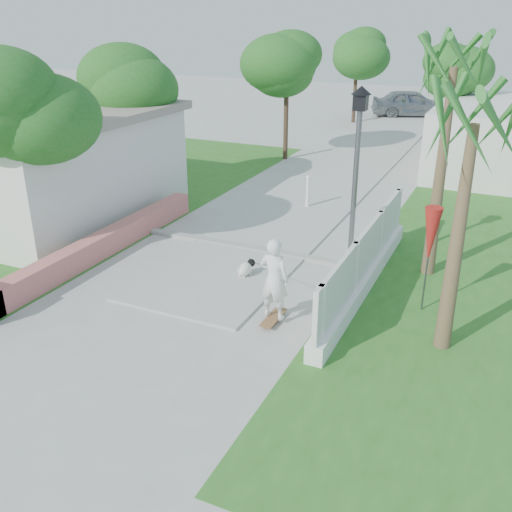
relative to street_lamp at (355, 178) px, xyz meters
The scene contains 20 objects.
ground 6.67m from the street_lamp, 117.80° to the right, with size 90.00×90.00×0.00m, color #B7B7B2.
path_strip 14.98m from the street_lamp, 101.31° to the left, with size 3.20×36.00×0.06m, color #B7B7B2.
curb 3.78m from the street_lamp, behind, with size 6.50×0.25×0.10m, color #999993.
grass_left 10.49m from the street_lamp, 165.83° to the left, with size 8.00×20.00×0.01m, color #2C6820.
pink_wall 6.83m from the street_lamp, 162.57° to the right, with size 0.45×8.20×0.80m.
house_left 10.94m from the street_lamp, behind, with size 8.40×7.40×3.23m.
lattice_fence 2.01m from the street_lamp, 44.82° to the right, with size 0.35×7.00×1.50m.
street_lamp is the anchor object (origin of this frame).
bollard 5.56m from the street_lamp, 120.96° to the left, with size 0.14×0.14×1.09m.
patio_umbrella 2.27m from the street_lamp, 27.76° to the right, with size 0.36×0.36×2.30m.
tree_left_near 7.92m from the street_lamp, 161.15° to the right, with size 3.60×3.60×5.28m.
tree_left_mid 8.96m from the street_lamp, 160.42° to the left, with size 3.20×3.20×4.85m.
tree_path_left 12.10m from the street_lamp, 119.30° to the left, with size 3.40×3.40×5.23m.
tree_path_right 14.52m from the street_lamp, 88.74° to the left, with size 3.00×3.00×4.79m.
tree_path_far 21.30m from the street_lamp, 105.50° to the left, with size 3.20×3.20×5.17m.
palm_far 2.85m from the street_lamp, 30.47° to the left, with size 1.80×1.80×5.30m.
palm_near 3.72m from the street_lamp, 42.61° to the right, with size 1.80×1.80×4.70m.
skateboarder 2.97m from the street_lamp, 126.30° to the right, with size 1.77×2.33×1.83m.
dog 3.31m from the street_lamp, 153.66° to the right, with size 0.41×0.62×0.44m.
parked_car 24.09m from the street_lamp, 97.25° to the left, with size 1.90×4.73×1.61m, color #A1A3A8.
Camera 1 is at (6.08, -6.76, 5.86)m, focal length 40.00 mm.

